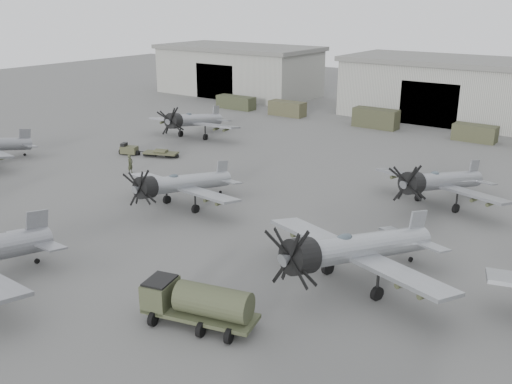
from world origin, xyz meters
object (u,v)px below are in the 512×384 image
aircraft_far_1 (438,182)px  ground_crew (130,164)px  aircraft_far_0 (192,121)px  tug_trailer (141,151)px  aircraft_mid_1 (179,184)px  fuel_tanker (198,301)px  aircraft_mid_2 (351,249)px

aircraft_far_1 → ground_crew: aircraft_far_1 is taller
aircraft_far_0 → ground_crew: size_ratio=6.56×
tug_trailer → aircraft_far_1: bearing=-16.0°
aircraft_mid_1 → aircraft_far_0: aircraft_far_0 is taller
fuel_tanker → tug_trailer: fuel_tanker is taller
aircraft_far_1 → fuel_tanker: aircraft_far_1 is taller
aircraft_far_1 → fuel_tanker: size_ratio=1.86×
aircraft_mid_1 → aircraft_far_0: 25.32m
aircraft_mid_1 → fuel_tanker: 18.36m
aircraft_mid_1 → aircraft_far_0: size_ratio=0.93×
aircraft_mid_1 → aircraft_mid_2: bearing=-8.5°
ground_crew → aircraft_mid_2: bearing=-117.2°
ground_crew → aircraft_mid_1: bearing=-123.1°
ground_crew → aircraft_far_1: bearing=-84.0°
aircraft_far_1 → aircraft_mid_2: bearing=-72.9°
aircraft_mid_2 → ground_crew: size_ratio=7.15×
aircraft_far_0 → fuel_tanker: 43.60m
fuel_tanker → ground_crew: (-24.26, 17.28, -0.43)m
fuel_tanker → tug_trailer: 36.44m
tug_trailer → ground_crew: size_ratio=3.48×
aircraft_mid_1 → tug_trailer: size_ratio=1.76×
fuel_tanker → ground_crew: 29.78m
aircraft_mid_2 → tug_trailer: aircraft_mid_2 is taller
aircraft_mid_2 → aircraft_far_1: bearing=109.3°
fuel_tanker → tug_trailer: size_ratio=0.99×
aircraft_mid_1 → ground_crew: 11.99m
aircraft_mid_1 → aircraft_mid_2: size_ratio=0.85×
fuel_tanker → ground_crew: bearing=130.5°
aircraft_mid_1 → ground_crew: aircraft_mid_1 is taller
aircraft_mid_2 → aircraft_far_1: aircraft_mid_2 is taller
aircraft_far_0 → fuel_tanker: (29.34, -32.24, -0.89)m
aircraft_mid_2 → aircraft_far_1: size_ratio=1.12×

